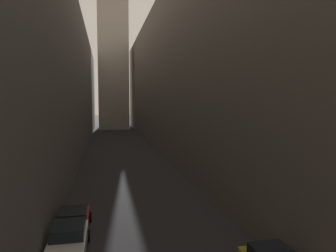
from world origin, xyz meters
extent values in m
plane|color=#232326|center=(0.00, 48.00, 0.00)|extent=(264.00, 264.00, 0.00)
cube|color=slate|center=(-10.93, 50.00, 10.20)|extent=(10.85, 108.00, 20.41)
cube|color=#60594F|center=(11.40, 50.00, 11.71)|extent=(11.80, 108.00, 23.42)
cube|color=#9E9384|center=(0.00, 92.76, 23.44)|extent=(8.22, 8.22, 46.88)
cube|color=silver|center=(-4.40, 19.74, 0.64)|extent=(1.77, 4.10, 0.65)
cube|color=black|center=(-4.40, 19.84, 1.24)|extent=(1.63, 1.90, 0.57)
cylinder|color=black|center=(-5.29, 21.13, 0.31)|extent=(0.22, 0.63, 0.63)
cylinder|color=black|center=(-3.51, 21.13, 0.31)|extent=(0.22, 0.63, 0.63)
cube|color=maroon|center=(-4.40, 22.54, 0.61)|extent=(1.70, 4.19, 0.56)
cube|color=black|center=(-4.40, 22.38, 1.14)|extent=(1.57, 1.89, 0.50)
cylinder|color=black|center=(-5.25, 23.96, 0.33)|extent=(0.22, 0.66, 0.66)
cylinder|color=black|center=(-3.55, 23.96, 0.33)|extent=(0.22, 0.66, 0.66)
cylinder|color=black|center=(-5.25, 21.11, 0.33)|extent=(0.22, 0.66, 0.66)
cylinder|color=black|center=(-3.55, 21.11, 0.33)|extent=(0.22, 0.66, 0.66)
camera|label=1|loc=(-2.49, 3.95, 7.72)|focal=33.20mm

